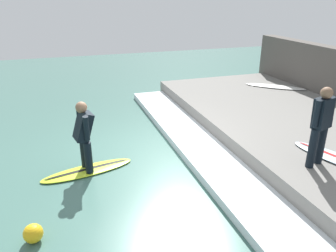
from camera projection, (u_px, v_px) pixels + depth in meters
ground_plane at (140, 157)px, 7.60m from camera, size 28.00×28.00×0.00m
concrete_ledge at (292, 126)px, 8.73m from camera, size 4.40×9.62×0.48m
wave_foam_crest at (197, 146)px, 7.98m from camera, size 1.08×9.13×0.18m
surfboard_riding at (88, 170)px, 6.99m from camera, size 2.03×0.88×0.07m
surfer_riding at (84, 133)px, 6.66m from camera, size 0.47×0.63×1.50m
surfer_waiting_near at (321, 123)px, 5.96m from camera, size 0.50×0.33×1.54m
surfboard_spare at (275, 86)px, 11.43m from camera, size 1.87×1.74×0.06m
marker_buoy at (33, 233)px, 4.97m from camera, size 0.30×0.30×0.30m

